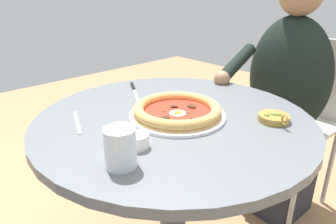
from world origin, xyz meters
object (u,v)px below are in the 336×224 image
dining_table (173,160)px  ramekin_capers (138,140)px  pizza_on_plate (177,111)px  cafe_chair_diner (297,108)px  water_glass (121,150)px  diner_person (282,116)px  steak_knife (134,89)px  olive_pan (274,118)px  fork_utensil (77,122)px

dining_table → ramekin_capers: (0.08, -0.21, 0.19)m
pizza_on_plate → cafe_chair_diner: bearing=87.9°
cafe_chair_diner → water_glass: bearing=-85.7°
water_glass → diner_person: 1.03m
pizza_on_plate → cafe_chair_diner: size_ratio=0.35×
steak_knife → olive_pan: 0.57m
olive_pan → cafe_chair_diner: bearing=107.3°
water_glass → steak_knife: 0.57m
water_glass → cafe_chair_diner: cafe_chair_diner is taller
fork_utensil → cafe_chair_diner: size_ratio=0.19×
steak_knife → cafe_chair_diner: size_ratio=0.22×
cafe_chair_diner → pizza_on_plate: bearing=-92.1°
diner_person → water_glass: bearing=-84.6°
water_glass → olive_pan: size_ratio=0.86×
pizza_on_plate → olive_pan: olive_pan is taller
pizza_on_plate → steak_knife: 0.33m
dining_table → steak_knife: steak_knife is taller
dining_table → diner_person: size_ratio=0.76×
dining_table → olive_pan: size_ratio=7.91×
dining_table → diner_person: (0.03, 0.71, -0.03)m
diner_person → cafe_chair_diner: 0.14m
fork_utensil → olive_pan: bearing=48.0°
pizza_on_plate → olive_pan: bearing=40.4°
pizza_on_plate → fork_utensil: 0.32m
olive_pan → diner_person: 0.58m
water_glass → diner_person: diner_person is taller
water_glass → fork_utensil: 0.30m
pizza_on_plate → ramekin_capers: (0.07, -0.22, 0.00)m
water_glass → diner_person: (-0.09, 1.00, -0.24)m
steak_knife → fork_utensil: size_ratio=1.20×
diner_person → fork_utensil: bearing=-101.9°
pizza_on_plate → olive_pan: (0.23, 0.20, -0.01)m
water_glass → olive_pan: bearing=77.0°
ramekin_capers → diner_person: diner_person is taller
fork_utensil → dining_table: bearing=56.3°
pizza_on_plate → diner_person: bearing=88.1°
ramekin_capers → cafe_chair_diner: cafe_chair_diner is taller
dining_table → pizza_on_plate: bearing=32.1°
ramekin_capers → water_glass: bearing=-61.5°
water_glass → fork_utensil: (-0.30, 0.04, -0.04)m
pizza_on_plate → fork_utensil: (-0.18, -0.26, -0.02)m
diner_person → steak_knife: bearing=-118.5°
ramekin_capers → cafe_chair_diner: bearing=92.2°
steak_knife → ramekin_capers: bearing=-35.9°
water_glass → fork_utensil: size_ratio=0.59×
steak_knife → cafe_chair_diner: 0.87m
dining_table → pizza_on_plate: 0.19m
ramekin_capers → cafe_chair_diner: size_ratio=0.07×
cafe_chair_diner → ramekin_capers: bearing=-87.8°
pizza_on_plate → water_glass: water_glass is taller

